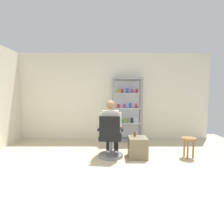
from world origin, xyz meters
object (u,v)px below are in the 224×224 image
at_px(display_cabinet_main, 126,109).
at_px(storage_crate, 137,147).
at_px(tea_glass, 134,134).
at_px(seated_shopkeeper, 111,125).
at_px(wooden_stool, 188,142).
at_px(office_chair, 110,140).

xyz_separation_m(display_cabinet_main, storage_crate, (0.12, -1.57, -0.73)).
bearing_deg(display_cabinet_main, tea_glass, -87.41).
distance_m(seated_shopkeeper, tea_glass, 0.58).
relative_size(storage_crate, tea_glass, 4.35).
distance_m(display_cabinet_main, wooden_stool, 2.12).
bearing_deg(seated_shopkeeper, storage_crate, -12.76).
bearing_deg(wooden_stool, seated_shopkeeper, 174.59).
height_order(office_chair, storage_crate, office_chair).
xyz_separation_m(office_chair, wooden_stool, (1.75, -0.00, -0.03)).
bearing_deg(storage_crate, wooden_stool, -1.44).
height_order(display_cabinet_main, wooden_stool, display_cabinet_main).
distance_m(office_chair, storage_crate, 0.64).
bearing_deg(office_chair, display_cabinet_main, 72.73).
bearing_deg(seated_shopkeeper, tea_glass, -4.98).
xyz_separation_m(office_chair, seated_shopkeeper, (0.02, 0.16, 0.32)).
xyz_separation_m(seated_shopkeeper, storage_crate, (0.60, -0.14, -0.48)).
xyz_separation_m(display_cabinet_main, tea_glass, (0.07, -1.48, -0.45)).
bearing_deg(wooden_stool, tea_glass, 174.39).
relative_size(display_cabinet_main, wooden_stool, 4.15).
distance_m(display_cabinet_main, storage_crate, 1.74).
bearing_deg(office_chair, wooden_stool, -0.07).
bearing_deg(display_cabinet_main, storage_crate, -85.61).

